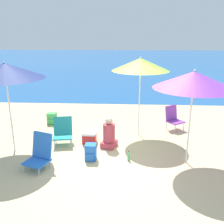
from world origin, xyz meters
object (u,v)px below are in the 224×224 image
beach_umbrella_navy (5,71)px  cooler_box (89,137)px  beach_umbrella_lime (140,65)px  backpack_blue (91,152)px  beach_umbrella_purple (194,80)px  person_seated_far (109,135)px  beach_chair_purple (173,117)px  beach_chair_blue (40,153)px  water_bottle (129,157)px  backpack_green (52,119)px  beach_chair_teal (63,131)px

beach_umbrella_navy → cooler_box: size_ratio=6.12×
beach_umbrella_lime → cooler_box: bearing=-153.6°
beach_umbrella_navy → backpack_blue: bearing=-10.9°
beach_umbrella_purple → person_seated_far: size_ratio=2.60×
beach_chair_purple → beach_chair_blue: bearing=-178.8°
water_bottle → backpack_blue: bearing=-179.0°
beach_chair_purple → backpack_blue: (-2.33, -2.20, -0.20)m
beach_umbrella_purple → beach_umbrella_navy: size_ratio=0.96×
backpack_blue → beach_umbrella_purple: bearing=0.1°
beach_umbrella_navy → backpack_blue: beach_umbrella_navy is taller
beach_umbrella_navy → backpack_blue: (2.05, -0.40, -1.87)m
backpack_blue → person_seated_far: bearing=62.5°
person_seated_far → backpack_green: (-2.05, 1.70, -0.16)m
person_seated_far → water_bottle: (0.52, -0.73, -0.24)m
beach_chair_teal → person_seated_far: person_seated_far is taller
beach_chair_blue → cooler_box: size_ratio=2.09×
beach_umbrella_lime → water_bottle: bearing=-100.2°
person_seated_far → backpack_blue: size_ratio=2.09×
backpack_green → beach_chair_teal: bearing=-63.5°
beach_chair_purple → water_bottle: beach_chair_purple is taller
beach_chair_blue → person_seated_far: (1.48, 1.14, -0.01)m
beach_umbrella_navy → person_seated_far: (2.44, 0.35, -1.73)m
beach_umbrella_purple → water_bottle: bearing=179.5°
beach_umbrella_purple → beach_umbrella_navy: beach_umbrella_navy is taller
beach_umbrella_navy → person_seated_far: size_ratio=2.72×
backpack_blue → water_bottle: bearing=1.0°
beach_umbrella_navy → cooler_box: beach_umbrella_navy is taller
beach_umbrella_purple → beach_chair_purple: 2.70m
beach_umbrella_navy → person_seated_far: bearing=8.2°
water_bottle → cooler_box: (-1.09, 0.98, 0.06)m
beach_umbrella_purple → beach_umbrella_navy: (-4.32, 0.39, 0.10)m
backpack_blue → beach_umbrella_lime: bearing=54.4°
beach_umbrella_purple → cooler_box: bearing=157.8°
backpack_green → cooler_box: (1.48, -1.45, -0.02)m
person_seated_far → cooler_box: bearing=175.9°
beach_umbrella_lime → beach_umbrella_navy: beach_umbrella_lime is taller
beach_umbrella_lime → person_seated_far: size_ratio=2.75×
beach_umbrella_lime → beach_chair_purple: (1.12, 0.52, -1.70)m
beach_chair_teal → water_bottle: beach_chair_teal is taller
beach_chair_blue → water_bottle: beach_chair_blue is taller
beach_umbrella_lime → beach_chair_blue: bearing=-137.9°
beach_umbrella_lime → beach_chair_purple: bearing=24.8°
water_bottle → beach_chair_blue: bearing=-168.5°
backpack_blue → cooler_box: 1.02m
beach_umbrella_navy → cooler_box: bearing=17.8°
beach_umbrella_purple → backpack_green: (-3.92, 2.45, -1.78)m
backpack_green → water_bottle: backpack_green is taller
beach_umbrella_purple → cooler_box: beach_umbrella_purple is taller
beach_umbrella_purple → water_bottle: 2.31m
beach_umbrella_lime → beach_chair_teal: (-2.11, -0.77, -1.73)m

